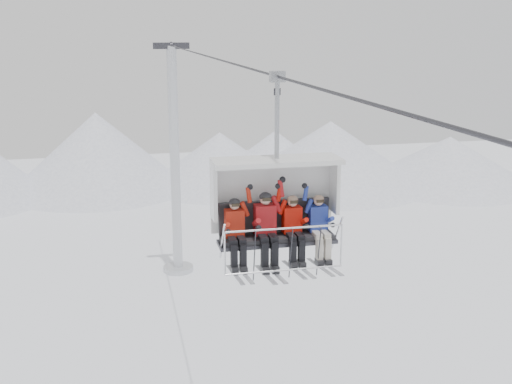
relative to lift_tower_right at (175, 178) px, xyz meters
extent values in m
cone|color=white|center=(-5.00, 22.00, -2.28)|extent=(16.00, 16.00, 7.00)
cone|color=white|center=(6.00, 21.00, -3.28)|extent=(14.00, 14.00, 5.00)
cone|color=white|center=(16.00, 19.00, -2.78)|extent=(18.00, 18.00, 6.00)
cone|color=white|center=(27.00, 17.00, -3.53)|extent=(16.00, 16.00, 4.50)
cone|color=white|center=(12.00, 24.00, -3.53)|extent=(12.00, 12.00, 4.50)
cylinder|color=silver|center=(0.00, 0.00, 0.87)|extent=(0.56, 0.56, 13.30)
cylinder|color=silver|center=(0.00, 0.00, -5.63)|extent=(1.80, 1.80, 0.30)
cube|color=#313136|center=(0.00, 0.00, 7.52)|extent=(2.00, 0.35, 0.35)
cylinder|color=#313136|center=(0.00, -22.00, 7.52)|extent=(0.06, 50.00, 0.06)
cube|color=black|center=(0.00, -24.09, 4.17)|extent=(2.40, 0.55, 0.10)
cube|color=black|center=(0.00, -23.83, 4.57)|extent=(2.40, 0.10, 0.70)
cube|color=#313136|center=(0.00, -24.09, 4.08)|extent=(2.51, 0.60, 0.08)
cube|color=silver|center=(0.00, -23.61, 5.01)|extent=(2.67, 0.10, 1.59)
cube|color=silver|center=(0.00, -24.01, 5.80)|extent=(2.67, 0.90, 0.10)
cylinder|color=silver|center=(0.00, -24.64, 4.54)|extent=(2.44, 0.04, 0.04)
cylinder|color=silver|center=(0.00, -24.71, 3.67)|extent=(2.44, 0.04, 0.04)
cylinder|color=#94979C|center=(0.00, -23.99, 6.66)|extent=(0.10, 0.10, 1.72)
cube|color=#94979C|center=(0.00, -23.99, 7.52)|extent=(0.30, 0.18, 0.22)
cube|color=red|center=(-0.91, -24.05, 4.54)|extent=(0.39, 0.26, 0.58)
sphere|color=tan|center=(-0.91, -24.09, 4.95)|extent=(0.21, 0.21, 0.21)
cube|color=black|center=(-1.00, -24.49, 3.99)|extent=(0.13, 0.15, 0.47)
cube|color=black|center=(-0.82, -24.49, 3.99)|extent=(0.13, 0.15, 0.47)
cube|color=#ABADB4|center=(-1.00, -24.59, 3.61)|extent=(0.09, 1.69, 0.26)
cube|color=#ABADB4|center=(-0.82, -24.59, 3.61)|extent=(0.09, 1.69, 0.26)
cube|color=#AC161A|center=(-0.26, -24.05, 4.57)|extent=(0.44, 0.29, 0.64)
sphere|color=tan|center=(-0.26, -24.09, 5.03)|extent=(0.24, 0.24, 0.24)
cube|color=black|center=(-0.36, -24.49, 3.96)|extent=(0.15, 0.15, 0.52)
cube|color=black|center=(-0.16, -24.49, 3.96)|extent=(0.15, 0.15, 0.52)
cube|color=#ABADB4|center=(-0.36, -24.59, 3.56)|extent=(0.10, 1.69, 0.26)
cube|color=#ABADB4|center=(-0.16, -24.59, 3.56)|extent=(0.10, 1.69, 0.26)
cube|color=red|center=(0.33, -24.05, 4.53)|extent=(0.39, 0.26, 0.57)
sphere|color=tan|center=(0.33, -24.09, 4.94)|extent=(0.21, 0.21, 0.21)
cube|color=black|center=(0.24, -24.49, 3.99)|extent=(0.13, 0.15, 0.46)
cube|color=black|center=(0.42, -24.49, 3.99)|extent=(0.13, 0.15, 0.46)
cube|color=#ABADB4|center=(0.24, -24.59, 3.62)|extent=(0.09, 1.69, 0.26)
cube|color=#ABADB4|center=(0.42, -24.59, 3.62)|extent=(0.09, 1.69, 0.26)
cube|color=#263AA0|center=(0.90, -24.05, 4.53)|extent=(0.38, 0.25, 0.56)
sphere|color=tan|center=(0.90, -24.09, 4.92)|extent=(0.21, 0.21, 0.21)
cube|color=beige|center=(0.81, -24.49, 3.99)|extent=(0.13, 0.15, 0.45)
cube|color=beige|center=(0.99, -24.49, 3.99)|extent=(0.13, 0.15, 0.45)
cube|color=#ABADB4|center=(0.81, -24.59, 3.63)|extent=(0.09, 1.69, 0.26)
cube|color=#ABADB4|center=(0.99, -24.59, 3.63)|extent=(0.09, 1.69, 0.26)
camera|label=1|loc=(-3.19, -36.57, 8.45)|focal=45.00mm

